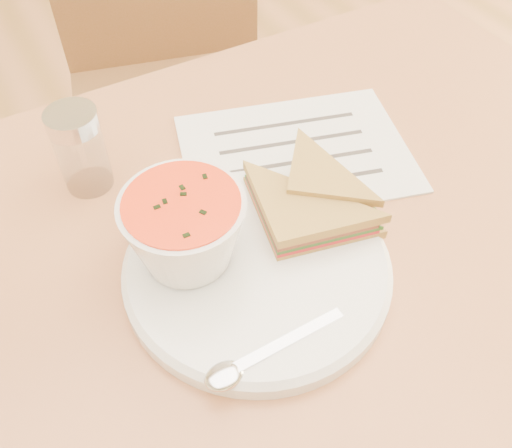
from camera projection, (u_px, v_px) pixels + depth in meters
dining_table at (263, 403)px, 0.87m from camera, size 1.00×0.70×0.75m
chair_far at (180, 106)px, 1.17m from camera, size 0.52×0.52×0.96m
plate at (257, 269)px, 0.56m from camera, size 0.34×0.34×0.02m
soup_bowl at (185, 233)px, 0.53m from camera, size 0.15×0.15×0.08m
sandwich_half_a at (277, 254)px, 0.54m from camera, size 0.14×0.14×0.04m
sandwich_half_b at (286, 200)px, 0.57m from camera, size 0.13×0.13×0.03m
spoon at (277, 347)px, 0.49m from camera, size 0.18×0.04×0.01m
paper_menu at (296, 153)px, 0.68m from camera, size 0.31×0.26×0.00m
condiment_shaker at (81, 150)px, 0.61m from camera, size 0.06×0.06×0.10m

